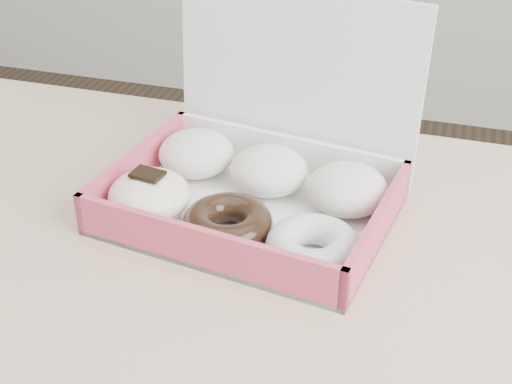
# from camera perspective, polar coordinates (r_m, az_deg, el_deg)

# --- Properties ---
(table) EXTENTS (1.20, 0.80, 0.75)m
(table) POSITION_cam_1_polar(r_m,az_deg,el_deg) (0.84, -15.87, -9.18)
(table) COLOR #D3B18A
(table) RESTS_ON ground
(donut_box) EXTENTS (0.35, 0.30, 0.23)m
(donut_box) POSITION_cam_1_polar(r_m,az_deg,el_deg) (0.82, -0.19, 0.88)
(donut_box) COLOR white
(donut_box) RESTS_ON table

